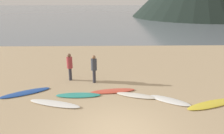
{
  "coord_description": "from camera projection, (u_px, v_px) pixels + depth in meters",
  "views": [
    {
      "loc": [
        -0.4,
        -6.4,
        4.64
      ],
      "look_at": [
        -0.14,
        5.79,
        0.6
      ],
      "focal_mm": 34.42,
      "sensor_mm": 36.0,
      "label": 1
    }
  ],
  "objects": [
    {
      "name": "ground_plane",
      "position": [
        113.0,
        59.0,
        17.07
      ],
      "size": [
        120.0,
        120.0,
        0.2
      ],
      "primitive_type": "cube",
      "color": "tan",
      "rests_on": "ground"
    },
    {
      "name": "surfboard_1",
      "position": [
        55.0,
        104.0,
        9.63
      ],
      "size": [
        2.54,
        1.25,
        0.1
      ],
      "primitive_type": "ellipsoid",
      "rotation": [
        0.0,
        0.0,
        -0.31
      ],
      "color": "white",
      "rests_on": "ground"
    },
    {
      "name": "surfboard_2",
      "position": [
        78.0,
        95.0,
        10.48
      ],
      "size": [
        2.17,
        0.59,
        0.08
      ],
      "primitive_type": "ellipsoid",
      "rotation": [
        0.0,
        0.0,
        0.01
      ],
      "color": "teal",
      "rests_on": "ground"
    },
    {
      "name": "surfboard_0",
      "position": [
        25.0,
        93.0,
        10.74
      ],
      "size": [
        2.4,
        1.69,
        0.07
      ],
      "primitive_type": "ellipsoid",
      "rotation": [
        0.0,
        0.0,
        0.51
      ],
      "color": "#1E479E",
      "rests_on": "ground"
    },
    {
      "name": "person_1",
      "position": [
        70.0,
        65.0,
        12.17
      ],
      "size": [
        0.32,
        0.32,
        1.59
      ],
      "rotation": [
        0.0,
        0.0,
        1.88
      ],
      "color": "#2D2D38",
      "rests_on": "ground"
    },
    {
      "name": "surfboard_6",
      "position": [
        212.0,
        104.0,
        9.62
      ],
      "size": [
        2.73,
        1.49,
        0.08
      ],
      "primitive_type": "ellipsoid",
      "rotation": [
        0.0,
        0.0,
        0.36
      ],
      "color": "yellow",
      "rests_on": "ground"
    },
    {
      "name": "ocean_water",
      "position": [
        108.0,
        11.0,
        68.51
      ],
      "size": [
        140.0,
        100.0,
        0.01
      ],
      "primitive_type": "cube",
      "color": "slate",
      "rests_on": "ground"
    },
    {
      "name": "surfboard_5",
      "position": [
        170.0,
        100.0,
        9.94
      ],
      "size": [
        1.94,
        1.56,
        0.09
      ],
      "primitive_type": "ellipsoid",
      "rotation": [
        0.0,
        0.0,
        -0.58
      ],
      "color": "white",
      "rests_on": "ground"
    },
    {
      "name": "surfboard_4",
      "position": [
        136.0,
        95.0,
        10.42
      ],
      "size": [
        2.02,
        1.09,
        0.1
      ],
      "primitive_type": "ellipsoid",
      "rotation": [
        0.0,
        0.0,
        -0.32
      ],
      "color": "silver",
      "rests_on": "ground"
    },
    {
      "name": "surfboard_3",
      "position": [
        113.0,
        91.0,
        10.93
      ],
      "size": [
        2.34,
        0.88,
        0.08
      ],
      "primitive_type": "ellipsoid",
      "rotation": [
        0.0,
        0.0,
        0.15
      ],
      "color": "#D84C38",
      "rests_on": "ground"
    },
    {
      "name": "person_0",
      "position": [
        94.0,
        67.0,
        11.83
      ],
      "size": [
        0.32,
        0.32,
        1.59
      ],
      "rotation": [
        0.0,
        0.0,
        1.2
      ],
      "color": "#2D2D38",
      "rests_on": "ground"
    }
  ]
}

